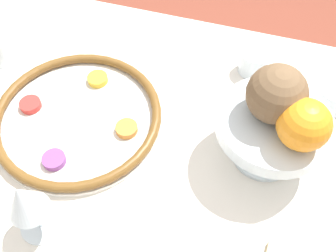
{
  "coord_description": "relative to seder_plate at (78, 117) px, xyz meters",
  "views": [
    {
      "loc": [
        0.15,
        -0.29,
        1.37
      ],
      "look_at": [
        0.02,
        0.14,
        0.74
      ],
      "focal_mm": 42.0,
      "sensor_mm": 36.0,
      "label": 1
    }
  ],
  "objects": [
    {
      "name": "orange_fruit",
      "position": [
        0.42,
        -0.0,
        0.15
      ],
      "size": [
        0.09,
        0.09,
        0.09
      ],
      "color": "orange",
      "rests_on": "fruit_stand"
    },
    {
      "name": "fruit_stand",
      "position": [
        0.38,
        0.03,
        0.08
      ],
      "size": [
        0.21,
        0.21,
        0.12
      ],
      "color": "silver",
      "rests_on": "dining_table"
    },
    {
      "name": "coconut",
      "position": [
        0.37,
        0.04,
        0.15
      ],
      "size": [
        0.1,
        0.1,
        0.1
      ],
      "color": "brown",
      "rests_on": "fruit_stand"
    },
    {
      "name": "wine_glass",
      "position": [
        0.03,
        -0.23,
        0.09
      ],
      "size": [
        0.07,
        0.07,
        0.14
      ],
      "color": "silver",
      "rests_on": "dining_table"
    },
    {
      "name": "cup_far",
      "position": [
        0.32,
        0.25,
        0.01
      ],
      "size": [
        0.07,
        0.07,
        0.06
      ],
      "color": "silver",
      "rests_on": "dining_table"
    },
    {
      "name": "seder_plate",
      "position": [
        0.0,
        0.0,
        0.0
      ],
      "size": [
        0.35,
        0.35,
        0.03
      ],
      "color": "silver",
      "rests_on": "dining_table"
    },
    {
      "name": "cup_mid",
      "position": [
        0.5,
        0.19,
        0.01
      ],
      "size": [
        0.07,
        0.07,
        0.06
      ],
      "color": "silver",
      "rests_on": "dining_table"
    }
  ]
}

